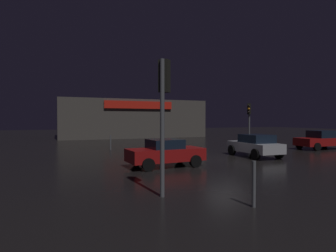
% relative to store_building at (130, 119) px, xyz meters
% --- Properties ---
extents(ground_plane, '(120.00, 120.00, 0.00)m').
position_rel_store_building_xyz_m(ground_plane, '(-0.33, -25.27, -2.58)').
color(ground_plane, black).
extents(store_building, '(19.77, 9.92, 5.16)m').
position_rel_store_building_xyz_m(store_building, '(0.00, 0.00, 0.00)').
color(store_building, '#4C4742').
rests_on(store_building, ground).
extents(traffic_signal_opposite, '(0.42, 0.42, 4.01)m').
position_rel_store_building_xyz_m(traffic_signal_opposite, '(7.16, -18.02, 0.21)').
color(traffic_signal_opposite, '#595B60').
rests_on(traffic_signal_opposite, ground).
extents(traffic_signal_cross_left, '(0.42, 0.42, 4.34)m').
position_rel_store_building_xyz_m(traffic_signal_cross_left, '(-6.82, -31.60, 0.51)').
color(traffic_signal_cross_left, '#595B60').
rests_on(traffic_signal_cross_left, ground).
extents(car_near, '(4.05, 2.12, 1.43)m').
position_rel_store_building_xyz_m(car_near, '(-4.75, -26.45, -1.85)').
color(car_near, '#A51414').
rests_on(car_near, ground).
extents(car_far, '(2.07, 3.92, 1.48)m').
position_rel_store_building_xyz_m(car_far, '(2.09, -25.07, -1.80)').
color(car_far, '#B7B7BF').
rests_on(car_far, ground).
extents(car_crossing, '(4.40, 2.00, 1.55)m').
position_rel_store_building_xyz_m(car_crossing, '(10.42, -23.21, -1.80)').
color(car_crossing, '#A51414').
rests_on(car_crossing, ground).
extents(bollard_kerb_a, '(0.10, 0.10, 1.20)m').
position_rel_store_building_xyz_m(bollard_kerb_a, '(-5.93, -17.31, -1.98)').
color(bollard_kerb_a, '#595B60').
rests_on(bollard_kerb_a, ground).
extents(bollard_kerb_b, '(0.11, 0.11, 1.29)m').
position_rel_store_building_xyz_m(bollard_kerb_b, '(-4.90, -33.60, -1.94)').
color(bollard_kerb_b, '#595B60').
rests_on(bollard_kerb_b, ground).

